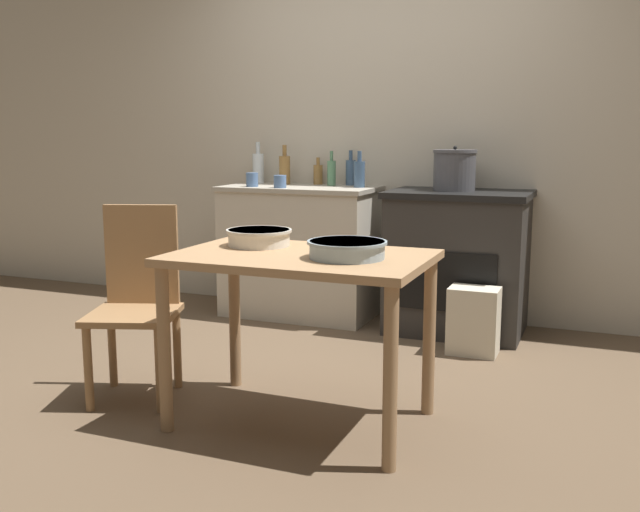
{
  "coord_description": "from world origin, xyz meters",
  "views": [
    {
      "loc": [
        1.47,
        -3.23,
        1.25
      ],
      "look_at": [
        0.0,
        0.39,
        0.59
      ],
      "focal_mm": 40.0,
      "sensor_mm": 36.0,
      "label": 1
    }
  ],
  "objects_px": {
    "stove": "(458,262)",
    "bottle_mid_left": "(331,172)",
    "cup_mid_right": "(252,180)",
    "stock_pot": "(454,170)",
    "bottle_left": "(359,173)",
    "work_table": "(301,280)",
    "flour_sack": "(474,321)",
    "bottle_center_left": "(351,172)",
    "cup_right": "(280,182)",
    "bottle_center_right": "(285,169)",
    "chair": "(137,298)",
    "bottle_center": "(258,167)",
    "bottle_far_left": "(318,174)",
    "mixing_bowl_small": "(260,237)",
    "mixing_bowl_large": "(347,248)"
  },
  "relations": [
    {
      "from": "stove",
      "to": "mixing_bowl_small",
      "type": "xyz_separation_m",
      "value": [
        -0.6,
        -1.6,
        0.34
      ]
    },
    {
      "from": "stock_pot",
      "to": "mixing_bowl_small",
      "type": "xyz_separation_m",
      "value": [
        -0.55,
        -1.63,
        -0.24
      ]
    },
    {
      "from": "stove",
      "to": "mixing_bowl_large",
      "type": "height_order",
      "value": "stove"
    },
    {
      "from": "stove",
      "to": "bottle_mid_left",
      "type": "relative_size",
      "value": 3.79
    },
    {
      "from": "bottle_mid_left",
      "to": "chair",
      "type": "bearing_deg",
      "value": -98.87
    },
    {
      "from": "stove",
      "to": "bottle_center_right",
      "type": "relative_size",
      "value": 3.27
    },
    {
      "from": "chair",
      "to": "bottle_center",
      "type": "xyz_separation_m",
      "value": [
        -0.3,
        1.9,
        0.54
      ]
    },
    {
      "from": "work_table",
      "to": "bottle_mid_left",
      "type": "bearing_deg",
      "value": 107.36
    },
    {
      "from": "stove",
      "to": "stock_pot",
      "type": "height_order",
      "value": "stock_pot"
    },
    {
      "from": "chair",
      "to": "bottle_center",
      "type": "relative_size",
      "value": 3.08
    },
    {
      "from": "bottle_center_right",
      "to": "mixing_bowl_small",
      "type": "bearing_deg",
      "value": -68.64
    },
    {
      "from": "work_table",
      "to": "bottle_center",
      "type": "distance_m",
      "value": 2.29
    },
    {
      "from": "bottle_center_right",
      "to": "chair",
      "type": "bearing_deg",
      "value": -87.76
    },
    {
      "from": "stove",
      "to": "mixing_bowl_small",
      "type": "bearing_deg",
      "value": -110.51
    },
    {
      "from": "flour_sack",
      "to": "stove",
      "type": "bearing_deg",
      "value": 113.06
    },
    {
      "from": "chair",
      "to": "bottle_left",
      "type": "height_order",
      "value": "bottle_left"
    },
    {
      "from": "bottle_center_right",
      "to": "cup_right",
      "type": "bearing_deg",
      "value": -70.28
    },
    {
      "from": "work_table",
      "to": "bottle_center",
      "type": "xyz_separation_m",
      "value": [
        -1.18,
        1.93,
        0.38
      ]
    },
    {
      "from": "chair",
      "to": "mixing_bowl_small",
      "type": "height_order",
      "value": "chair"
    },
    {
      "from": "bottle_mid_left",
      "to": "cup_mid_right",
      "type": "xyz_separation_m",
      "value": [
        -0.47,
        -0.29,
        -0.05
      ]
    },
    {
      "from": "bottle_mid_left",
      "to": "bottle_center_left",
      "type": "bearing_deg",
      "value": 41.18
    },
    {
      "from": "stock_pot",
      "to": "mixing_bowl_large",
      "type": "height_order",
      "value": "stock_pot"
    },
    {
      "from": "stove",
      "to": "chair",
      "type": "distance_m",
      "value": 2.09
    },
    {
      "from": "bottle_far_left",
      "to": "bottle_center",
      "type": "xyz_separation_m",
      "value": [
        -0.45,
        -0.04,
        0.04
      ]
    },
    {
      "from": "work_table",
      "to": "stove",
      "type": "bearing_deg",
      "value": 79.11
    },
    {
      "from": "stock_pot",
      "to": "bottle_center_right",
      "type": "height_order",
      "value": "stock_pot"
    },
    {
      "from": "work_table",
      "to": "bottle_left",
      "type": "height_order",
      "value": "bottle_left"
    },
    {
      "from": "bottle_far_left",
      "to": "bottle_center_right",
      "type": "relative_size",
      "value": 0.69
    },
    {
      "from": "work_table",
      "to": "bottle_center_right",
      "type": "relative_size",
      "value": 3.91
    },
    {
      "from": "bottle_center",
      "to": "cup_mid_right",
      "type": "bearing_deg",
      "value": -69.73
    },
    {
      "from": "mixing_bowl_small",
      "to": "bottle_mid_left",
      "type": "relative_size",
      "value": 1.26
    },
    {
      "from": "cup_mid_right",
      "to": "work_table",
      "type": "bearing_deg",
      "value": -56.45
    },
    {
      "from": "flour_sack",
      "to": "bottle_center_right",
      "type": "xyz_separation_m",
      "value": [
        -1.48,
        0.6,
        0.82
      ]
    },
    {
      "from": "bottle_far_left",
      "to": "bottle_center_left",
      "type": "distance_m",
      "value": 0.25
    },
    {
      "from": "work_table",
      "to": "flour_sack",
      "type": "xyz_separation_m",
      "value": [
        0.53,
        1.29,
        -0.45
      ]
    },
    {
      "from": "stock_pot",
      "to": "bottle_mid_left",
      "type": "distance_m",
      "value": 0.89
    },
    {
      "from": "chair",
      "to": "bottle_mid_left",
      "type": "height_order",
      "value": "bottle_mid_left"
    },
    {
      "from": "bottle_center",
      "to": "cup_mid_right",
      "type": "distance_m",
      "value": 0.37
    },
    {
      "from": "bottle_mid_left",
      "to": "bottle_center",
      "type": "distance_m",
      "value": 0.59
    },
    {
      "from": "stove",
      "to": "cup_right",
      "type": "height_order",
      "value": "cup_right"
    },
    {
      "from": "stove",
      "to": "cup_mid_right",
      "type": "xyz_separation_m",
      "value": [
        -1.39,
        -0.14,
        0.5
      ]
    },
    {
      "from": "bottle_mid_left",
      "to": "bottle_center",
      "type": "relative_size",
      "value": 0.8
    },
    {
      "from": "work_table",
      "to": "cup_right",
      "type": "height_order",
      "value": "cup_right"
    },
    {
      "from": "stock_pot",
      "to": "bottle_left",
      "type": "xyz_separation_m",
      "value": [
        -0.65,
        0.04,
        -0.04
      ]
    },
    {
      "from": "flour_sack",
      "to": "bottle_center_left",
      "type": "bearing_deg",
      "value": 145.6
    },
    {
      "from": "bottle_center_left",
      "to": "cup_right",
      "type": "bearing_deg",
      "value": -130.57
    },
    {
      "from": "bottle_center_left",
      "to": "stove",
      "type": "bearing_deg",
      "value": -16.43
    },
    {
      "from": "stock_pot",
      "to": "bottle_center_left",
      "type": "relative_size",
      "value": 1.15
    },
    {
      "from": "bottle_center_left",
      "to": "flour_sack",
      "type": "bearing_deg",
      "value": -34.4
    },
    {
      "from": "flour_sack",
      "to": "bottle_mid_left",
      "type": "xyz_separation_m",
      "value": [
        -1.11,
        0.59,
        0.8
      ]
    }
  ]
}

